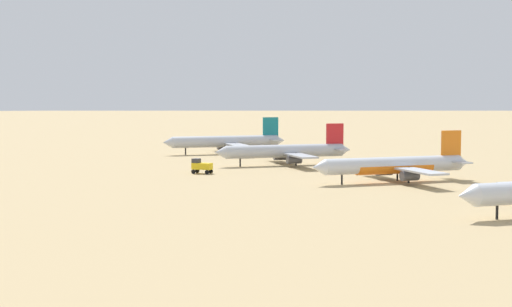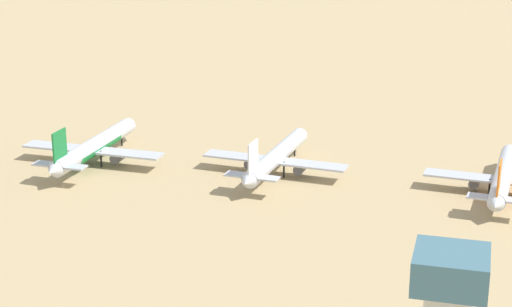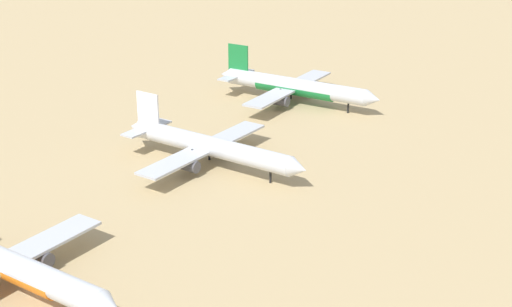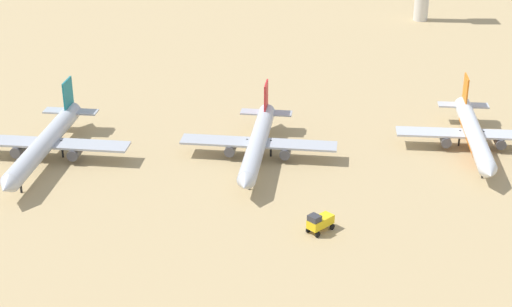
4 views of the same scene
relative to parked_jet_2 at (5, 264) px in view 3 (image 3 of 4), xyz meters
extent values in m
plane|color=tan|center=(3.66, 1.40, -3.99)|extent=(1800.00, 1800.00, 0.00)
cylinder|color=silver|center=(0.33, -0.03, 0.16)|extent=(35.70, 6.56, 3.75)
cube|color=#B6BBC5|center=(-1.15, 0.09, -0.50)|extent=(7.58, 33.83, 0.44)
cylinder|color=#4C4C54|center=(0.11, 5.93, -1.86)|extent=(4.31, 2.59, 2.27)
cylinder|color=black|center=(-1.93, 2.73, -2.10)|extent=(0.43, 0.43, 3.77)
cylinder|color=orange|center=(0.33, -0.03, -0.13)|extent=(19.77, 5.30, 3.76)
cylinder|color=silver|center=(0.52, 50.79, 0.22)|extent=(36.25, 6.94, 3.81)
cone|color=silver|center=(20.07, 49.08, 0.22)|extent=(3.52, 4.00, 3.73)
cone|color=silver|center=(-18.84, 52.49, 0.22)|extent=(3.09, 3.66, 3.43)
cube|color=white|center=(-15.25, 52.17, 4.68)|extent=(5.52, 0.83, 7.01)
cube|color=#B6BBC5|center=(-15.85, 52.23, 0.60)|extent=(4.24, 12.25, 0.36)
cube|color=#B6BBC5|center=(-0.98, 50.92, -0.45)|extent=(7.96, 34.36, 0.45)
cylinder|color=#4C4C54|center=(0.34, 56.84, -1.82)|extent=(4.39, 2.66, 2.30)
cylinder|color=#4C4C54|center=(-0.71, 44.87, -1.82)|extent=(4.39, 2.66, 2.30)
cylinder|color=black|center=(14.17, 49.59, -2.07)|extent=(0.44, 0.44, 3.83)
cylinder|color=black|center=(-1.75, 53.60, -2.07)|extent=(0.44, 0.44, 3.83)
cylinder|color=black|center=(-2.20, 48.42, -2.07)|extent=(0.44, 0.44, 3.83)
cylinder|color=silver|center=(-3.45, 94.86, 0.37)|extent=(37.47, 5.21, 3.94)
cone|color=silver|center=(16.88, 94.17, 0.37)|extent=(3.45, 3.98, 3.86)
cone|color=silver|center=(-23.57, 95.55, 0.37)|extent=(3.02, 3.65, 3.55)
cube|color=#197A38|center=(-19.84, 95.42, 4.99)|extent=(5.72, 0.56, 7.26)
cube|color=#B6BBC5|center=(-20.46, 95.44, 0.77)|extent=(3.74, 12.56, 0.37)
cube|color=#B6BBC5|center=(-5.00, 94.92, -0.32)|extent=(6.39, 35.44, 0.47)
cylinder|color=#4C4C54|center=(-3.96, 101.11, -1.75)|extent=(4.44, 2.53, 2.39)
cylinder|color=#4C4C54|center=(-4.39, 88.66, -1.75)|extent=(4.44, 2.53, 2.39)
cylinder|color=black|center=(10.74, 94.38, -2.01)|extent=(0.46, 0.46, 3.96)
cylinder|color=black|center=(-5.95, 97.65, -2.01)|extent=(0.46, 0.46, 3.96)
cylinder|color=black|center=(-6.13, 92.25, -2.01)|extent=(0.46, 0.46, 3.96)
cylinder|color=#197A38|center=(-3.45, 94.86, 0.08)|extent=(20.67, 4.65, 3.95)
camera|label=1|loc=(97.18, 140.47, 16.25)|focal=50.29mm
camera|label=2|loc=(-183.33, 5.70, 61.38)|focal=60.14mm
camera|label=3|loc=(72.22, -58.90, 50.37)|focal=51.38mm
camera|label=4|loc=(162.36, -46.83, 71.18)|focal=56.35mm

